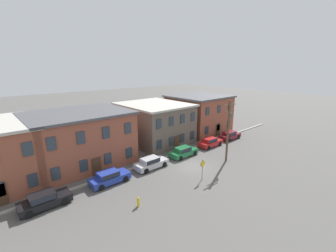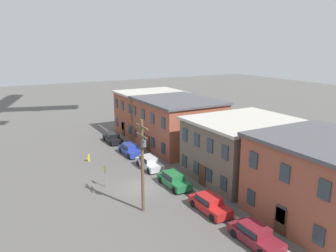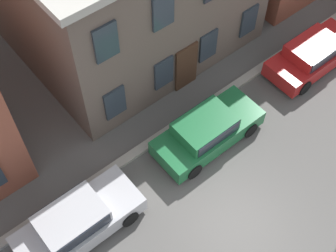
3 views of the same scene
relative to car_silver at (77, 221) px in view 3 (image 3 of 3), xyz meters
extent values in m
plane|color=#565451|center=(4.34, -3.24, -0.75)|extent=(200.00, 200.00, 0.00)
cube|color=#9E998E|center=(4.34, 1.26, -0.67)|extent=(56.00, 0.36, 0.16)
cube|color=#2D3842|center=(3.61, 2.70, 0.81)|extent=(0.90, 0.10, 1.40)
cube|color=#2D3842|center=(3.61, 2.70, 3.93)|extent=(0.90, 0.10, 1.40)
cube|color=#2D3842|center=(5.96, 2.70, 0.81)|extent=(0.90, 0.10, 1.40)
cube|color=#2D3842|center=(5.96, 2.70, 3.93)|extent=(0.90, 0.10, 1.40)
cube|color=#2D3842|center=(8.31, 2.70, 0.81)|extent=(0.90, 0.10, 1.40)
cube|color=#2D3842|center=(10.66, 2.70, 0.81)|extent=(0.90, 0.10, 1.40)
cube|color=#472D1E|center=(7.13, 2.70, 0.35)|extent=(1.10, 0.10, 2.20)
cube|color=#B7B7BC|center=(0.07, 0.00, -0.22)|extent=(4.40, 1.80, 0.70)
cube|color=#B7B7BC|center=(-0.13, 0.00, 0.41)|extent=(2.20, 1.51, 0.55)
cube|color=#1E232D|center=(-0.13, 0.00, 0.41)|extent=(2.02, 1.58, 0.48)
cylinder|color=black|center=(1.52, 0.85, -0.42)|extent=(0.66, 0.22, 0.66)
cylinder|color=black|center=(1.52, -0.85, -0.42)|extent=(0.66, 0.22, 0.66)
cylinder|color=black|center=(-1.38, 0.85, -0.42)|extent=(0.66, 0.22, 0.66)
cube|color=#1E6638|center=(5.92, 0.00, -0.22)|extent=(4.40, 1.80, 0.70)
cube|color=#1E6638|center=(5.72, 0.00, 0.41)|extent=(2.20, 1.51, 0.55)
cube|color=#1E232D|center=(5.72, 0.00, 0.41)|extent=(2.02, 1.58, 0.48)
cylinder|color=black|center=(7.37, 0.85, -0.42)|extent=(0.66, 0.22, 0.66)
cylinder|color=black|center=(7.37, -0.85, -0.42)|extent=(0.66, 0.22, 0.66)
cylinder|color=black|center=(4.47, 0.85, -0.42)|extent=(0.66, 0.22, 0.66)
cylinder|color=black|center=(4.47, -0.85, -0.42)|extent=(0.66, 0.22, 0.66)
cube|color=#B21E1E|center=(12.13, 0.09, -0.22)|extent=(4.40, 1.80, 0.70)
cube|color=#B21E1E|center=(11.93, 0.09, 0.41)|extent=(2.20, 1.51, 0.55)
cube|color=#1E232D|center=(11.93, 0.09, 0.41)|extent=(2.02, 1.58, 0.48)
cylinder|color=black|center=(13.58, 0.94, -0.42)|extent=(0.66, 0.22, 0.66)
cylinder|color=black|center=(10.68, 0.94, -0.42)|extent=(0.66, 0.22, 0.66)
cylinder|color=black|center=(10.68, -0.76, -0.42)|extent=(0.66, 0.22, 0.66)
camera|label=1|loc=(-15.78, -21.22, 11.81)|focal=24.00mm
camera|label=2|loc=(33.40, -16.11, 13.71)|focal=35.00mm
camera|label=3|loc=(-1.72, -6.89, 14.52)|focal=50.00mm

